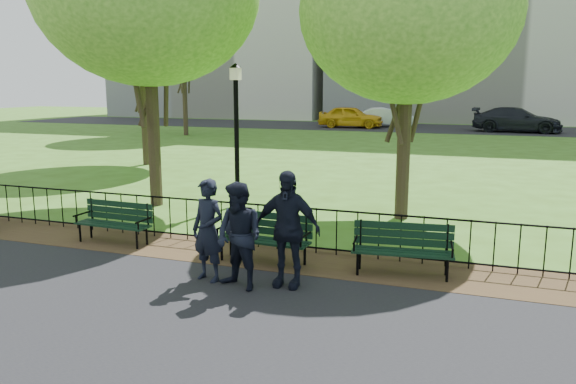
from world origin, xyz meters
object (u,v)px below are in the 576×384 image
(tree_far_w, at_px, (182,21))
(tree_mid_w, at_px, (140,21))
(park_bench_right_a, at_px, (403,243))
(tree_near_e, at_px, (409,10))
(taxi, at_px, (351,117))
(sedan_silver, at_px, (385,117))
(person_right, at_px, (287,229))
(park_bench_left_a, at_px, (115,218))
(person_left, at_px, (208,230))
(park_bench_main, at_px, (253,230))
(lamppost, at_px, (236,129))
(person_mid, at_px, (239,236))
(sedan_dark, at_px, (517,120))

(tree_far_w, bearing_deg, tree_mid_w, -66.98)
(park_bench_right_a, relative_size, tree_far_w, 0.17)
(tree_near_e, relative_size, tree_far_w, 0.69)
(taxi, distance_m, sedan_silver, 2.86)
(person_right, height_order, taxi, person_right)
(park_bench_left_a, relative_size, taxi, 0.34)
(person_left, bearing_deg, park_bench_main, 90.28)
(park_bench_right_a, relative_size, person_left, 1.02)
(park_bench_main, distance_m, tree_mid_w, 14.65)
(lamppost, bearing_deg, person_right, -58.17)
(person_left, bearing_deg, tree_far_w, 135.20)
(tree_far_w, bearing_deg, park_bench_right_a, -52.88)
(park_bench_left_a, bearing_deg, person_mid, -22.08)
(park_bench_left_a, distance_m, taxi, 32.32)
(lamppost, bearing_deg, park_bench_right_a, -39.82)
(tree_mid_w, bearing_deg, person_left, -52.48)
(person_left, height_order, sedan_dark, person_left)
(park_bench_left_a, relative_size, tree_far_w, 0.16)
(person_right, height_order, sedan_silver, person_right)
(person_right, xyz_separation_m, sedan_dark, (4.70, 33.24, -0.10))
(person_right, height_order, sedan_dark, person_right)
(park_bench_right_a, relative_size, tree_mid_w, 0.21)
(park_bench_main, relative_size, park_bench_left_a, 1.08)
(lamppost, bearing_deg, person_mid, -65.02)
(sedan_dark, bearing_deg, park_bench_right_a, 178.88)
(park_bench_main, xyz_separation_m, person_mid, (0.35, -1.37, 0.27))
(lamppost, height_order, tree_near_e, tree_near_e)
(person_left, bearing_deg, person_mid, -2.18)
(tree_far_w, xyz_separation_m, sedan_dark, (20.12, 9.48, -6.21))
(park_bench_main, bearing_deg, tree_mid_w, 135.10)
(park_bench_main, relative_size, park_bench_right_a, 1.02)
(tree_far_w, xyz_separation_m, person_right, (15.42, -23.77, -6.11))
(sedan_dark, bearing_deg, tree_near_e, 176.81)
(tree_far_w, height_order, sedan_dark, tree_far_w)
(tree_far_w, distance_m, sedan_silver, 16.93)
(park_bench_main, xyz_separation_m, person_left, (-0.30, -1.17, 0.26))
(lamppost, height_order, sedan_silver, lamppost)
(tree_far_w, height_order, person_right, tree_far_w)
(sedan_dark, bearing_deg, tree_mid_w, 150.27)
(tree_near_e, distance_m, sedan_silver, 30.64)
(person_left, bearing_deg, tree_mid_w, 142.21)
(park_bench_main, bearing_deg, park_bench_left_a, 179.80)
(lamppost, xyz_separation_m, person_left, (2.02, -5.54, -1.18))
(sedan_dark, bearing_deg, taxi, 93.52)
(person_left, xyz_separation_m, taxi, (-5.56, 33.59, -0.03))
(park_bench_right_a, bearing_deg, lamppost, 133.72)
(tree_mid_w, relative_size, sedan_silver, 1.80)
(tree_far_w, distance_m, person_right, 28.98)
(park_bench_left_a, xyz_separation_m, taxi, (-2.71, 32.21, 0.30))
(tree_mid_w, xyz_separation_m, taxi, (3.25, 22.11, -4.78))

